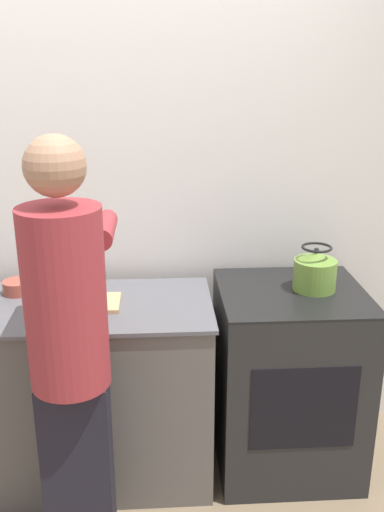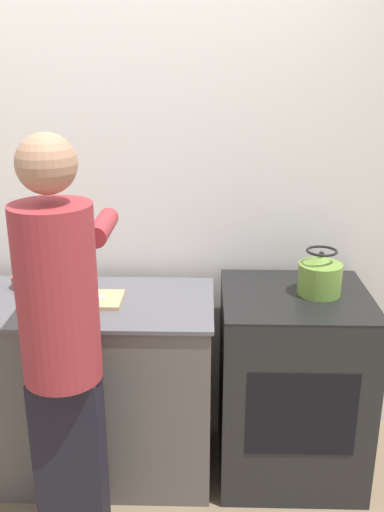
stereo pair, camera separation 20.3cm
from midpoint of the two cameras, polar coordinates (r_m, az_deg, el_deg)
name	(u,v)px [view 2 (the right image)]	position (r m, az deg, el deg)	size (l,w,h in m)	color
ground_plane	(109,505)	(2.86, -6.08, -23.59)	(12.00, 12.00, 0.00)	#7A664C
wall_back	(120,193)	(2.87, -5.22, 6.25)	(8.00, 0.05, 2.60)	white
counter	(40,385)	(2.88, -12.99, -12.51)	(1.66, 0.60, 0.89)	#5B5651
oven	(291,383)	(2.86, 11.94, -12.38)	(0.67, 0.63, 0.92)	black
person	(62,341)	(2.17, -10.25, -8.43)	(0.33, 0.57, 1.71)	black
cutting_board	(80,299)	(2.62, -8.92, -4.36)	(0.38, 0.20, 0.02)	tan
knife	(81,300)	(2.58, -8.88, -4.40)	(0.21, 0.10, 0.01)	silver
kettle	(320,275)	(2.65, 14.84, -1.92)	(0.20, 0.20, 0.21)	olive
bowl_mixing	(26,281)	(2.82, -14.31, -2.50)	(0.13, 0.13, 0.06)	#9E4738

